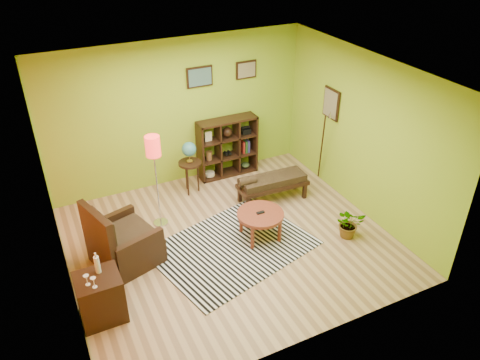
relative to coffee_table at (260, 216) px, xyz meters
name	(u,v)px	position (x,y,z in m)	size (l,w,h in m)	color
ground	(230,241)	(-0.51, 0.11, -0.40)	(5.00, 5.00, 0.00)	tan
room_shell	(222,143)	(-0.60, 0.12, 1.40)	(5.04, 4.54, 2.82)	#8FB426
zebra_rug	(233,247)	(-0.53, -0.06, -0.40)	(2.41, 1.77, 0.01)	silver
coffee_table	(260,216)	(0.00, 0.00, 0.00)	(0.77, 0.77, 0.49)	maroon
armchair	(122,245)	(-2.18, 0.36, -0.08)	(1.11, 1.10, 1.09)	black
side_cabinet	(100,297)	(-2.71, -0.62, -0.06)	(0.57, 0.52, 0.99)	black
floor_lamp	(154,154)	(-1.37, 1.07, 0.94)	(0.25, 0.25, 1.66)	silver
globe_table	(189,155)	(-0.52, 1.81, 0.39)	(0.43, 0.43, 1.05)	black
cube_shelf	(228,147)	(0.41, 2.14, 0.20)	(1.20, 0.35, 1.20)	black
bench	(271,182)	(0.69, 0.89, -0.02)	(1.34, 0.52, 0.61)	black
potted_plant	(349,226)	(1.32, -0.63, -0.20)	(0.47, 0.52, 0.40)	#26661E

